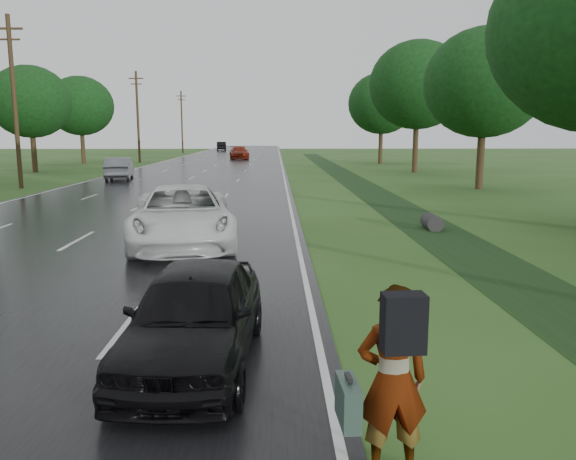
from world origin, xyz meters
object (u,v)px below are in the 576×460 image
Objects in this scene: pedestrian at (391,378)px; silver_sedan at (119,168)px; white_pickup at (182,216)px; dark_sedan at (195,314)px.

pedestrian is 37.10m from silver_sedan.
silver_sedan is (-8.30, 23.78, -0.09)m from white_pickup.
silver_sedan is at bearing 109.99° from dark_sedan.
pedestrian is 3.47m from dark_sedan.
silver_sedan is at bearing 100.65° from white_pickup.
white_pickup is 1.32× the size of silver_sedan.
pedestrian is at bearing -79.85° from white_pickup.
silver_sedan is at bearing -74.45° from pedestrian.
dark_sedan is (1.58, -8.65, -0.14)m from white_pickup.
white_pickup is at bearing 99.69° from silver_sedan.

